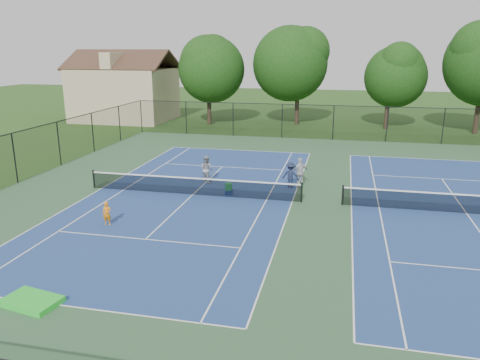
% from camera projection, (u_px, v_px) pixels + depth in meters
% --- Properties ---
extents(ground, '(140.00, 140.00, 0.00)m').
position_uv_depth(ground, '(321.00, 204.00, 24.26)').
color(ground, '#234716').
rests_on(ground, ground).
extents(court_pad, '(36.00, 36.00, 0.01)m').
position_uv_depth(court_pad, '(321.00, 204.00, 24.26)').
color(court_pad, '#325939').
rests_on(court_pad, ground).
extents(tennis_court_left, '(12.00, 23.83, 1.07)m').
position_uv_depth(tennis_court_left, '(193.00, 193.00, 25.70)').
color(tennis_court_left, navy).
rests_on(tennis_court_left, ground).
extents(tennis_court_right, '(12.00, 23.83, 1.07)m').
position_uv_depth(tennis_court_right, '(467.00, 212.00, 22.77)').
color(tennis_court_right, navy).
rests_on(tennis_court_right, ground).
extents(perimeter_fence, '(36.08, 36.08, 3.02)m').
position_uv_depth(perimeter_fence, '(323.00, 174.00, 23.82)').
color(perimeter_fence, black).
rests_on(perimeter_fence, ground).
extents(tree_back_a, '(6.80, 6.80, 9.15)m').
position_uv_depth(tree_back_a, '(208.00, 66.00, 47.88)').
color(tree_back_a, '#2D2116').
rests_on(tree_back_a, ground).
extents(tree_back_b, '(7.60, 7.60, 10.03)m').
position_uv_depth(tree_back_b, '(299.00, 60.00, 47.72)').
color(tree_back_b, '#2D2116').
rests_on(tree_back_b, ground).
extents(tree_back_c, '(6.00, 6.00, 8.40)m').
position_uv_depth(tree_back_c, '(390.00, 73.00, 45.20)').
color(tree_back_c, '#2D2116').
rests_on(tree_back_c, ground).
extents(clapboard_house, '(10.80, 8.10, 7.65)m').
position_uv_depth(clapboard_house, '(125.00, 92.00, 51.71)').
color(clapboard_house, tan).
rests_on(clapboard_house, ground).
extents(child_player, '(0.43, 0.32, 1.09)m').
position_uv_depth(child_player, '(107.00, 214.00, 21.21)').
color(child_player, orange).
rests_on(child_player, ground).
extents(instructor, '(0.98, 0.90, 1.64)m').
position_uv_depth(instructor, '(207.00, 169.00, 27.90)').
color(instructor, '#969699').
rests_on(instructor, ground).
extents(bystander_a, '(1.10, 0.87, 1.75)m').
position_uv_depth(bystander_a, '(300.00, 172.00, 26.93)').
color(bystander_a, silver).
rests_on(bystander_a, ground).
extents(bystander_b, '(1.05, 0.70, 1.52)m').
position_uv_depth(bystander_b, '(291.00, 175.00, 26.79)').
color(bystander_b, '#1A223B').
rests_on(bystander_b, ground).
extents(ball_crate, '(0.36, 0.30, 0.28)m').
position_uv_depth(ball_crate, '(229.00, 192.00, 25.70)').
color(ball_crate, navy).
rests_on(ball_crate, ground).
extents(ball_hopper, '(0.36, 0.31, 0.38)m').
position_uv_depth(ball_hopper, '(229.00, 186.00, 25.61)').
color(ball_hopper, green).
rests_on(ball_hopper, ball_crate).
extents(green_tarp, '(1.92, 1.39, 0.19)m').
position_uv_depth(green_tarp, '(32.00, 301.00, 14.72)').
color(green_tarp, '#22C71C').
rests_on(green_tarp, ground).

